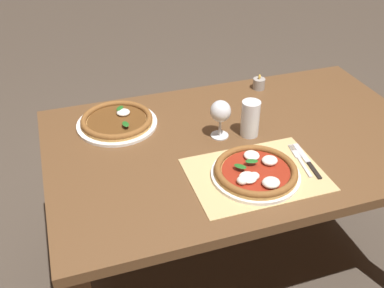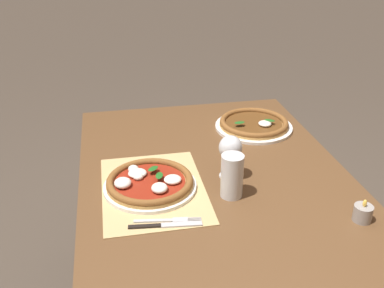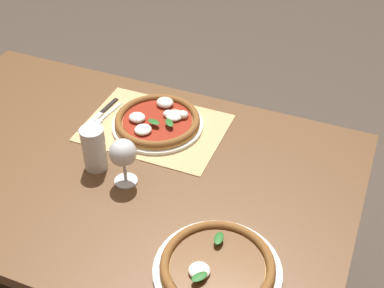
{
  "view_description": "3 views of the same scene",
  "coord_description": "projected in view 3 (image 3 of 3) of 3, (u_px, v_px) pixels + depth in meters",
  "views": [
    {
      "loc": [
        -0.63,
        -1.32,
        1.71
      ],
      "look_at": [
        -0.22,
        -0.06,
        0.8
      ],
      "focal_mm": 42.0,
      "sensor_mm": 36.0,
      "label": 1
    },
    {
      "loc": [
        1.21,
        -0.34,
        1.54
      ],
      "look_at": [
        -0.23,
        -0.06,
        0.8
      ],
      "focal_mm": 42.0,
      "sensor_mm": 36.0,
      "label": 2
    },
    {
      "loc": [
        -0.69,
        1.04,
        1.85
      ],
      "look_at": [
        -0.23,
        -0.09,
        0.83
      ],
      "focal_mm": 50.0,
      "sensor_mm": 36.0,
      "label": 3
    }
  ],
  "objects": [
    {
      "name": "pizza_far",
      "position": [
        217.0,
        267.0,
        1.33
      ],
      "size": [
        0.33,
        0.33,
        0.04
      ],
      "color": "white",
      "rests_on": "dining_table"
    },
    {
      "name": "pint_glass",
      "position": [
        94.0,
        149.0,
        1.6
      ],
      "size": [
        0.07,
        0.07,
        0.15
      ],
      "color": "silver",
      "rests_on": "dining_table"
    },
    {
      "name": "knife",
      "position": [
        99.0,
        115.0,
        1.84
      ],
      "size": [
        0.04,
        0.22,
        0.01
      ],
      "color": "black",
      "rests_on": "paper_placemat"
    },
    {
      "name": "paper_placemat",
      "position": [
        155.0,
        128.0,
        1.8
      ],
      "size": [
        0.46,
        0.33,
        0.0
      ],
      "primitive_type": "cube",
      "color": "tan",
      "rests_on": "dining_table"
    },
    {
      "name": "fork",
      "position": [
        103.0,
        118.0,
        1.83
      ],
      "size": [
        0.04,
        0.2,
        0.0
      ],
      "color": "#B7B7BC",
      "rests_on": "paper_placemat"
    },
    {
      "name": "wine_glass",
      "position": [
        123.0,
        155.0,
        1.53
      ],
      "size": [
        0.08,
        0.08,
        0.16
      ],
      "color": "silver",
      "rests_on": "dining_table"
    },
    {
      "name": "dining_table",
      "position": [
        115.0,
        188.0,
        1.71
      ],
      "size": [
        1.49,
        0.93,
        0.74
      ],
      "color": "brown",
      "rests_on": "ground"
    },
    {
      "name": "pizza_near",
      "position": [
        158.0,
        121.0,
        1.79
      ],
      "size": [
        0.31,
        0.31,
        0.05
      ],
      "color": "white",
      "rests_on": "paper_placemat"
    }
  ]
}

